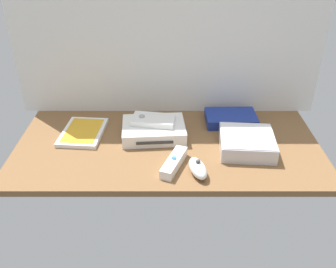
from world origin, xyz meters
TOP-DOWN VIEW (x-y plane):
  - ground_plane at (0.00, 0.00)cm, footprint 100.00×48.00cm
  - back_wall at (0.00, 24.60)cm, footprint 110.00×1.20cm
  - game_console at (-4.88, 5.66)cm, footprint 22.16×17.71cm
  - mini_computer at (25.23, -3.00)cm, footprint 18.24×18.24cm
  - game_case at (-29.31, 6.67)cm, footprint 15.16×20.08cm
  - network_router at (22.77, 14.81)cm, footprint 18.23×12.65cm
  - remote_wand at (1.78, -12.48)cm, footprint 8.69×15.10cm
  - remote_nunchuk at (8.64, -16.05)cm, footprint 6.94×10.82cm
  - remote_classic_pad at (-4.96, 6.80)cm, footprint 15.48×10.17cm

SIDE VIEW (x-z plane):
  - ground_plane at x=0.00cm, z-range -2.00..0.00cm
  - game_case at x=-29.31cm, z-range -0.02..1.54cm
  - remote_wand at x=1.78cm, z-range -0.19..3.21cm
  - network_router at x=22.77cm, z-range 0.00..3.40cm
  - remote_nunchuk at x=8.64cm, z-range -0.51..4.59cm
  - game_console at x=-4.88cm, z-range 0.00..4.40cm
  - mini_computer at x=25.23cm, z-range -0.01..5.29cm
  - remote_classic_pad at x=-4.96cm, z-range 4.21..6.61cm
  - back_wall at x=0.00cm, z-range 0.00..64.00cm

